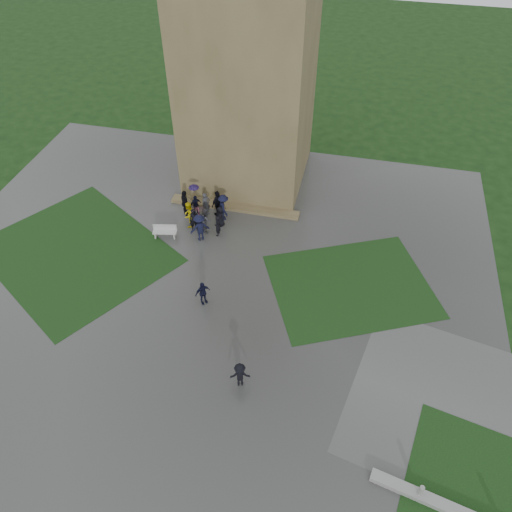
% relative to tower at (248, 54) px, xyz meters
% --- Properties ---
extents(ground, '(120.00, 120.00, 0.00)m').
position_rel_tower_xyz_m(ground, '(0.00, -15.00, -9.00)').
color(ground, black).
extents(plaza, '(34.00, 34.00, 0.02)m').
position_rel_tower_xyz_m(plaza, '(0.00, -13.00, -8.99)').
color(plaza, '#373734').
rests_on(plaza, ground).
extents(lawn_inset_left, '(14.10, 13.46, 0.01)m').
position_rel_tower_xyz_m(lawn_inset_left, '(-8.50, -11.00, -8.97)').
color(lawn_inset_left, black).
rests_on(lawn_inset_left, plaza).
extents(lawn_inset_right, '(11.12, 10.15, 0.01)m').
position_rel_tower_xyz_m(lawn_inset_right, '(8.50, -10.00, -8.97)').
color(lawn_inset_right, black).
rests_on(lawn_inset_right, plaza).
extents(tower, '(8.00, 8.00, 18.00)m').
position_rel_tower_xyz_m(tower, '(0.00, 0.00, 0.00)').
color(tower, brown).
rests_on(tower, ground).
extents(tower_plinth, '(9.00, 0.80, 0.22)m').
position_rel_tower_xyz_m(tower_plinth, '(0.00, -4.40, -8.87)').
color(tower_plinth, brown).
rests_on(tower_plinth, plaza).
extents(bench, '(1.59, 0.77, 0.88)m').
position_rel_tower_xyz_m(bench, '(-3.60, -8.29, -8.53)').
color(bench, beige).
rests_on(bench, plaza).
extents(visitor_cluster, '(3.82, 3.98, 2.59)m').
position_rel_tower_xyz_m(visitor_cluster, '(-1.53, -6.52, -7.86)').
color(visitor_cluster, black).
rests_on(visitor_cluster, plaza).
extents(pedestrian_mid, '(1.00, 1.02, 1.56)m').
position_rel_tower_xyz_m(pedestrian_mid, '(0.48, -13.14, -8.20)').
color(pedestrian_mid, black).
rests_on(pedestrian_mid, plaza).
extents(pedestrian_near, '(1.07, 0.74, 1.50)m').
position_rel_tower_xyz_m(pedestrian_near, '(3.81, -17.79, -8.23)').
color(pedestrian_near, black).
rests_on(pedestrian_near, plaza).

